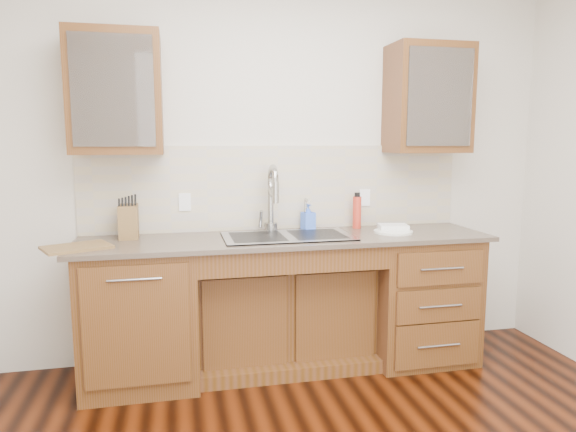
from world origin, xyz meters
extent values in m
cube|color=beige|center=(0.00, 1.80, 1.35)|extent=(4.00, 0.10, 2.70)
cube|color=#593014|center=(-0.95, 1.44, 0.44)|extent=(0.70, 0.62, 0.88)
cube|color=#593014|center=(0.00, 1.53, 0.35)|extent=(1.20, 0.44, 0.70)
cube|color=#593014|center=(0.95, 1.44, 0.44)|extent=(0.70, 0.62, 0.88)
cube|color=#84705B|center=(0.00, 1.43, 0.90)|extent=(2.70, 0.65, 0.03)
cube|color=beige|center=(0.00, 1.74, 1.21)|extent=(2.70, 0.02, 0.59)
cube|color=#9E9EA5|center=(0.00, 1.41, 0.83)|extent=(0.84, 0.46, 0.19)
cylinder|color=#999993|center=(-0.07, 1.64, 1.11)|extent=(0.04, 0.04, 0.40)
cylinder|color=#999993|center=(0.18, 1.65, 1.03)|extent=(0.02, 0.02, 0.24)
cube|color=#593014|center=(-1.05, 1.58, 1.83)|extent=(0.55, 0.34, 0.75)
cube|color=#593014|center=(1.05, 1.58, 1.83)|extent=(0.55, 0.34, 0.75)
cube|color=white|center=(-0.65, 1.73, 1.12)|extent=(0.08, 0.01, 0.12)
cube|color=white|center=(0.65, 1.73, 1.12)|extent=(0.08, 0.01, 0.12)
imported|color=#3E6AE4|center=(0.20, 1.65, 1.00)|extent=(0.10, 0.10, 0.18)
cylinder|color=red|center=(0.56, 1.64, 1.02)|extent=(0.08, 0.08, 0.23)
cylinder|color=silver|center=(0.74, 1.41, 0.92)|extent=(0.29, 0.29, 0.01)
cube|color=white|center=(0.77, 1.47, 0.94)|extent=(0.22, 0.18, 0.03)
cube|color=olive|center=(-1.01, 1.60, 1.02)|extent=(0.12, 0.20, 0.21)
cube|color=olive|center=(-1.28, 1.31, 0.92)|extent=(0.44, 0.38, 0.02)
imported|color=white|center=(-1.18, 1.58, 1.78)|extent=(0.14, 0.14, 0.10)
imported|color=white|center=(-0.99, 1.58, 1.78)|extent=(0.14, 0.14, 0.10)
imported|color=white|center=(0.90, 1.58, 1.77)|extent=(0.12, 0.12, 0.09)
imported|color=white|center=(1.16, 1.58, 1.77)|extent=(0.13, 0.13, 0.10)
camera|label=1|loc=(-0.71, -1.82, 1.53)|focal=32.00mm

